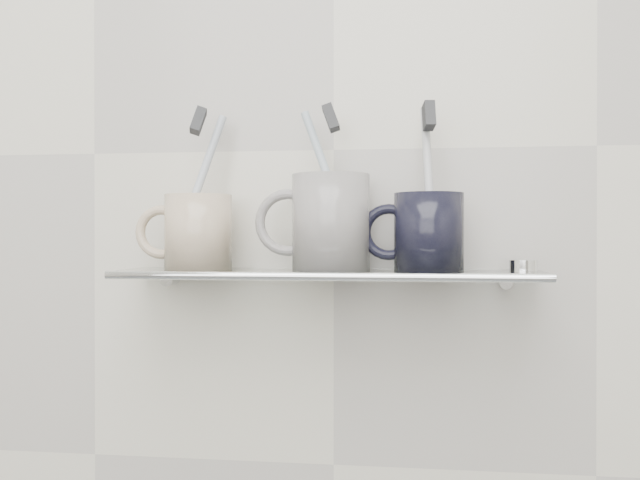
% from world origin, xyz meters
% --- Properties ---
extents(wall_back, '(2.50, 0.00, 2.50)m').
position_xyz_m(wall_back, '(0.00, 1.10, 1.25)').
color(wall_back, beige).
rests_on(wall_back, ground).
extents(shelf_glass, '(0.50, 0.12, 0.01)m').
position_xyz_m(shelf_glass, '(0.00, 1.04, 1.10)').
color(shelf_glass, silver).
rests_on(shelf_glass, wall_back).
extents(shelf_rail, '(0.50, 0.01, 0.01)m').
position_xyz_m(shelf_rail, '(0.00, 0.98, 1.10)').
color(shelf_rail, silver).
rests_on(shelf_rail, shelf_glass).
extents(bracket_left, '(0.02, 0.03, 0.02)m').
position_xyz_m(bracket_left, '(-0.21, 1.09, 1.09)').
color(bracket_left, silver).
rests_on(bracket_left, wall_back).
extents(bracket_right, '(0.02, 0.03, 0.02)m').
position_xyz_m(bracket_right, '(0.21, 1.09, 1.09)').
color(bracket_right, silver).
rests_on(bracket_right, wall_back).
extents(mug_left, '(0.09, 0.09, 0.09)m').
position_xyz_m(mug_left, '(-0.16, 1.04, 1.15)').
color(mug_left, beige).
rests_on(mug_left, shelf_glass).
extents(mug_left_handle, '(0.07, 0.01, 0.07)m').
position_xyz_m(mug_left_handle, '(-0.21, 1.04, 1.15)').
color(mug_left_handle, beige).
rests_on(mug_left_handle, mug_left).
extents(toothbrush_left, '(0.06, 0.06, 0.18)m').
position_xyz_m(toothbrush_left, '(-0.16, 1.04, 1.20)').
color(toothbrush_left, '#A5B6C4').
rests_on(toothbrush_left, mug_left).
extents(bristles_left, '(0.03, 0.03, 0.04)m').
position_xyz_m(bristles_left, '(-0.16, 1.04, 1.28)').
color(bristles_left, '#313235').
rests_on(bristles_left, toothbrush_left).
extents(mug_center, '(0.10, 0.10, 0.11)m').
position_xyz_m(mug_center, '(0.00, 1.04, 1.16)').
color(mug_center, white).
rests_on(mug_center, shelf_glass).
extents(mug_center_handle, '(0.08, 0.01, 0.08)m').
position_xyz_m(mug_center_handle, '(-0.05, 1.04, 1.16)').
color(mug_center_handle, white).
rests_on(mug_center_handle, mug_center).
extents(toothbrush_center, '(0.08, 0.03, 0.18)m').
position_xyz_m(toothbrush_center, '(0.00, 1.04, 1.20)').
color(toothbrush_center, '#9EBCCB').
rests_on(toothbrush_center, mug_center).
extents(bristles_center, '(0.02, 0.03, 0.03)m').
position_xyz_m(bristles_center, '(0.00, 1.04, 1.28)').
color(bristles_center, '#313235').
rests_on(bristles_center, toothbrush_center).
extents(mug_right, '(0.09, 0.09, 0.09)m').
position_xyz_m(mug_right, '(0.12, 1.04, 1.15)').
color(mug_right, black).
rests_on(mug_right, shelf_glass).
extents(mug_right_handle, '(0.07, 0.01, 0.07)m').
position_xyz_m(mug_right_handle, '(0.07, 1.04, 1.15)').
color(mug_right_handle, black).
rests_on(mug_right_handle, mug_right).
extents(toothbrush_right, '(0.02, 0.05, 0.19)m').
position_xyz_m(toothbrush_right, '(0.12, 1.04, 1.20)').
color(toothbrush_right, silver).
rests_on(toothbrush_right, mug_right).
extents(bristles_right, '(0.02, 0.03, 0.03)m').
position_xyz_m(bristles_right, '(0.12, 1.04, 1.28)').
color(bristles_right, '#313235').
rests_on(bristles_right, toothbrush_right).
extents(chrome_cap, '(0.03, 0.03, 0.01)m').
position_xyz_m(chrome_cap, '(0.23, 1.04, 1.11)').
color(chrome_cap, silver).
rests_on(chrome_cap, shelf_glass).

